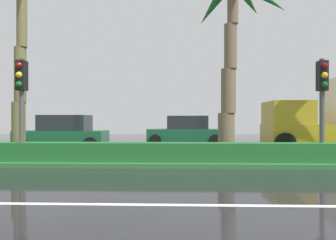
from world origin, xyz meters
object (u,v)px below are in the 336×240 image
object	(u,v)px
traffic_signal_median_left	(21,90)
car_in_traffic_leading	(63,133)
traffic_signal_median_right	(322,91)
car_in_traffic_second	(186,131)
box_truck_lead	(336,119)
palm_tree_centre_left	(232,11)

from	to	relation	value
traffic_signal_median_left	car_in_traffic_leading	xyz separation A→B (m)	(-0.65, 5.43, -1.60)
traffic_signal_median_left	traffic_signal_median_right	xyz separation A→B (m)	(9.67, 0.31, -0.01)
traffic_signal_median_left	car_in_traffic_second	xyz separation A→B (m)	(5.46, 8.34, -1.60)
box_truck_lead	car_in_traffic_leading	bearing A→B (deg)	-0.94
car_in_traffic_leading	box_truck_lead	bearing A→B (deg)	179.06
palm_tree_centre_left	traffic_signal_median_right	bearing A→B (deg)	-18.68
traffic_signal_median_left	box_truck_lead	distance (m)	13.59
palm_tree_centre_left	traffic_signal_median_right	distance (m)	4.10
palm_tree_centre_left	traffic_signal_median_right	world-z (taller)	palm_tree_centre_left
traffic_signal_median_right	box_truck_lead	bearing A→B (deg)	59.89
palm_tree_centre_left	traffic_signal_median_left	xyz separation A→B (m)	(-6.93, -1.24, -2.90)
traffic_signal_median_left	box_truck_lead	world-z (taller)	box_truck_lead
car_in_traffic_second	traffic_signal_median_right	bearing A→B (deg)	117.65
traffic_signal_median_right	car_in_traffic_second	distance (m)	9.20
traffic_signal_median_left	car_in_traffic_leading	distance (m)	5.70
traffic_signal_median_left	traffic_signal_median_right	size ratio (longest dim) A/B	1.00
box_truck_lead	palm_tree_centre_left	bearing A→B (deg)	35.50
box_truck_lead	traffic_signal_median_left	bearing A→B (deg)	22.64
car_in_traffic_leading	traffic_signal_median_right	bearing A→B (deg)	153.60
car_in_traffic_leading	car_in_traffic_second	distance (m)	6.77
palm_tree_centre_left	car_in_traffic_leading	size ratio (longest dim) A/B	1.59
traffic_signal_median_left	traffic_signal_median_right	bearing A→B (deg)	1.86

